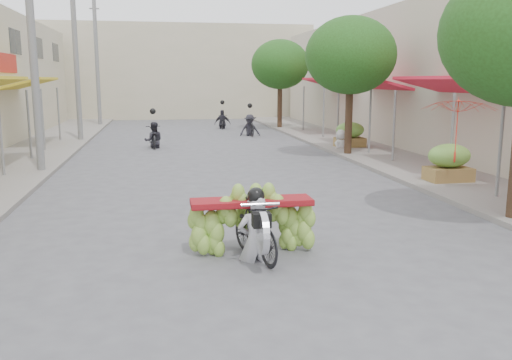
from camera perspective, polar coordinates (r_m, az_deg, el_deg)
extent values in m
plane|color=#59595E|center=(6.63, 6.11, -15.49)|extent=(120.00, 120.00, 0.00)
cube|color=gray|center=(21.56, -24.26, 2.00)|extent=(4.00, 60.00, 0.12)
cube|color=gray|center=(22.65, 12.58, 3.04)|extent=(4.00, 60.00, 0.12)
cylinder|color=slate|center=(17.60, -25.28, 4.20)|extent=(0.08, 0.08, 2.55)
cylinder|color=slate|center=(21.08, -22.78, 5.26)|extent=(0.08, 0.08, 2.55)
cube|color=gold|center=(25.30, -22.81, 9.35)|extent=(1.77, 4.00, 0.53)
cylinder|color=slate|center=(23.42, -21.53, 5.79)|extent=(0.08, 0.08, 2.55)
cylinder|color=slate|center=(26.96, -20.06, 6.41)|extent=(0.08, 0.08, 2.55)
cube|color=#B11E17|center=(25.51, -24.91, 11.11)|extent=(0.10, 3.50, 0.80)
cube|color=#1E2328|center=(27.50, -24.06, 13.16)|extent=(0.08, 2.00, 1.10)
cube|color=#1E2328|center=(32.38, -21.94, 12.77)|extent=(0.08, 2.00, 1.10)
cube|color=#1E2328|center=(37.29, -20.38, 12.47)|extent=(0.08, 2.00, 1.10)
cube|color=#BDB19D|center=(24.01, 25.06, 9.77)|extent=(8.00, 40.00, 6.00)
cylinder|color=slate|center=(14.20, 24.32, 2.99)|extent=(0.08, 0.08, 2.55)
cube|color=red|center=(18.03, 19.47, 9.43)|extent=(1.77, 4.20, 0.53)
cylinder|color=slate|center=(16.05, 19.91, 4.06)|extent=(0.08, 0.08, 2.55)
cylinder|color=slate|center=(19.42, 14.33, 5.37)|extent=(0.08, 0.08, 2.55)
cube|color=red|center=(23.44, 12.17, 9.90)|extent=(1.77, 4.20, 0.53)
cylinder|color=slate|center=(21.43, 11.90, 5.92)|extent=(0.08, 0.08, 2.55)
cylinder|color=slate|center=(24.99, 8.63, 6.65)|extent=(0.08, 0.08, 2.55)
cube|color=red|center=(29.09, 7.65, 10.11)|extent=(1.77, 4.20, 0.53)
cylinder|color=slate|center=(27.08, 7.14, 6.97)|extent=(0.08, 0.08, 2.55)
cylinder|color=slate|center=(30.72, 5.03, 7.42)|extent=(0.08, 0.08, 2.55)
cube|color=#BFB597|center=(43.75, -8.06, 11.18)|extent=(20.00, 6.00, 7.00)
cylinder|color=slate|center=(18.13, -22.49, 13.20)|extent=(0.24, 0.24, 8.00)
cylinder|color=slate|center=(26.99, -18.43, 12.31)|extent=(0.24, 0.24, 8.00)
cylinder|color=slate|center=(35.92, -16.39, 11.83)|extent=(0.24, 0.24, 8.00)
cube|color=slate|center=(36.16, -16.67, 16.90)|extent=(0.60, 0.08, 0.08)
cylinder|color=#3A2719|center=(21.00, 9.74, 6.80)|extent=(0.28, 0.28, 3.20)
ellipsoid|color=#205118|center=(20.98, 9.93, 12.80)|extent=(3.40, 3.40, 2.90)
cylinder|color=#3A2719|center=(32.53, 2.52, 8.19)|extent=(0.28, 0.28, 3.20)
ellipsoid|color=#205118|center=(32.51, 2.55, 12.07)|extent=(3.40, 3.40, 2.90)
cube|color=olive|center=(16.03, 19.58, 0.81)|extent=(1.20, 0.80, 0.50)
ellipsoid|color=#69A13C|center=(15.95, 19.71, 2.86)|extent=(1.20, 0.88, 0.66)
cube|color=olive|center=(23.25, 9.84, 4.09)|extent=(1.20, 0.80, 0.50)
ellipsoid|color=#69A13C|center=(23.19, 9.88, 5.52)|extent=(1.20, 0.88, 0.66)
imported|color=black|center=(8.87, -0.09, -5.23)|extent=(0.88, 1.75, 0.99)
cylinder|color=silver|center=(8.22, 0.70, -5.61)|extent=(0.10, 0.66, 0.66)
cube|color=black|center=(8.27, 0.58, -4.22)|extent=(0.28, 0.22, 0.22)
cylinder|color=silver|center=(8.31, 0.45, -2.58)|extent=(0.60, 0.05, 0.05)
cube|color=maroon|center=(9.11, -0.48, -2.32)|extent=(2.04, 0.55, 0.10)
imported|color=silver|center=(8.67, -0.03, -1.45)|extent=(0.58, 0.43, 1.61)
sphere|color=black|center=(8.52, 0.00, 3.61)|extent=(0.28, 0.28, 0.28)
imported|color=red|center=(15.19, 20.68, 8.20)|extent=(2.01, 2.01, 1.73)
imported|color=silver|center=(22.77, 8.96, 5.27)|extent=(0.86, 0.80, 1.51)
imported|color=black|center=(23.81, -10.72, 4.43)|extent=(0.69, 1.66, 0.92)
imported|color=#28262E|center=(23.75, -10.78, 6.03)|extent=(0.81, 0.52, 1.65)
sphere|color=black|center=(23.73, -10.82, 7.12)|extent=(0.26, 0.26, 0.26)
imported|color=black|center=(28.54, -0.65, 5.73)|extent=(0.62, 1.83, 1.06)
imported|color=#28262E|center=(28.49, -0.65, 6.92)|extent=(1.09, 0.62, 1.65)
sphere|color=black|center=(28.47, -0.66, 7.84)|extent=(0.26, 0.26, 0.26)
imported|color=black|center=(32.84, -3.54, 6.10)|extent=(0.74, 1.47, 0.79)
imported|color=#28262E|center=(32.79, -3.56, 7.37)|extent=(1.04, 0.69, 1.65)
sphere|color=black|center=(32.77, -3.57, 8.17)|extent=(0.26, 0.26, 0.26)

